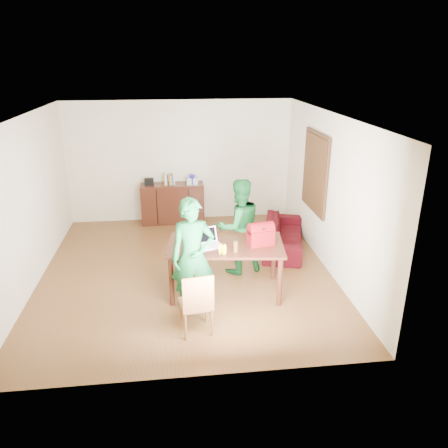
{
  "coord_description": "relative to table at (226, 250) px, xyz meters",
  "views": [
    {
      "loc": [
        -0.16,
        -6.96,
        3.56
      ],
      "look_at": [
        0.6,
        -0.58,
        1.09
      ],
      "focal_mm": 35.0,
      "sensor_mm": 36.0,
      "label": 1
    }
  ],
  "objects": [
    {
      "name": "bottle",
      "position": [
        0.11,
        -0.31,
        0.21
      ],
      "size": [
        0.08,
        0.08,
        0.2
      ],
      "primitive_type": "cylinder",
      "rotation": [
        0.0,
        0.0,
        0.35
      ],
      "color": "#5B3614",
      "rests_on": "table"
    },
    {
      "name": "red_bag",
      "position": [
        0.53,
        -0.09,
        0.25
      ],
      "size": [
        0.42,
        0.29,
        0.29
      ],
      "primitive_type": "cube",
      "rotation": [
        0.0,
        0.0,
        0.19
      ],
      "color": "maroon",
      "rests_on": "table"
    },
    {
      "name": "sofa",
      "position": [
        1.35,
        1.6,
        -0.46
      ],
      "size": [
        1.19,
        1.98,
        0.54
      ],
      "primitive_type": "imported",
      "rotation": [
        0.0,
        0.0,
        1.3
      ],
      "color": "#3B0907",
      "rests_on": "ground"
    },
    {
      "name": "chair",
      "position": [
        -0.53,
        -1.06,
        -0.46
      ],
      "size": [
        0.48,
        0.46,
        0.93
      ],
      "rotation": [
        0.0,
        0.0,
        0.15
      ],
      "color": "brown",
      "rests_on": "ground"
    },
    {
      "name": "table",
      "position": [
        0.0,
        0.0,
        0.0
      ],
      "size": [
        1.89,
        1.21,
        0.84
      ],
      "rotation": [
        0.0,
        0.0,
        -0.12
      ],
      "color": "black",
      "rests_on": "ground"
    },
    {
      "name": "bananas",
      "position": [
        -0.09,
        -0.38,
        0.14
      ],
      "size": [
        0.19,
        0.14,
        0.06
      ],
      "primitive_type": null,
      "rotation": [
        0.0,
        0.0,
        0.24
      ],
      "color": "gold",
      "rests_on": "table"
    },
    {
      "name": "person_far",
      "position": [
        0.32,
        0.71,
        0.11
      ],
      "size": [
        0.97,
        0.85,
        1.68
      ],
      "primitive_type": "imported",
      "rotation": [
        0.0,
        0.0,
        3.44
      ],
      "color": "#125120",
      "rests_on": "ground"
    },
    {
      "name": "room",
      "position": [
        -0.59,
        0.91,
        0.58
      ],
      "size": [
        5.2,
        5.7,
        2.9
      ],
      "color": "#462311",
      "rests_on": "ground"
    },
    {
      "name": "person_near",
      "position": [
        -0.53,
        -0.48,
        0.14
      ],
      "size": [
        0.67,
        0.47,
        1.74
      ],
      "primitive_type": "imported",
      "rotation": [
        0.0,
        0.0,
        0.08
      ],
      "color": "#15612E",
      "rests_on": "ground"
    },
    {
      "name": "laptop",
      "position": [
        -0.25,
        -0.08,
        0.16
      ],
      "size": [
        0.42,
        0.35,
        0.25
      ],
      "rotation": [
        0.0,
        0.0,
        0.3
      ],
      "color": "white",
      "rests_on": "table"
    }
  ]
}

